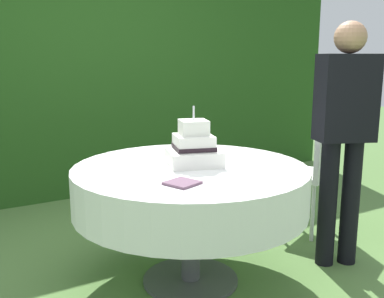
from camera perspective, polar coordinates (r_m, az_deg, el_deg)
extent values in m
plane|color=#547A3D|center=(2.91, -0.20, -16.55)|extent=(20.00, 20.00, 0.00)
cube|color=#234C19|center=(4.75, -14.82, 8.58)|extent=(6.26, 0.60, 2.31)
cylinder|color=#4C4C51|center=(2.91, -0.20, -16.37)|extent=(0.59, 0.59, 0.02)
cylinder|color=#4C4C51|center=(2.76, -0.20, -10.03)|extent=(0.12, 0.12, 0.71)
cylinder|color=brown|center=(2.65, -0.21, -2.60)|extent=(1.37, 1.37, 0.03)
cylinder|color=white|center=(2.68, -0.21, -4.98)|extent=(1.40, 1.40, 0.26)
cube|color=white|center=(2.69, 0.21, -1.03)|extent=(0.39, 0.39, 0.09)
cube|color=white|center=(2.67, 0.21, 0.86)|extent=(0.28, 0.28, 0.09)
cube|color=black|center=(2.67, 0.21, 0.26)|extent=(0.29, 0.29, 0.03)
cube|color=white|center=(2.65, 0.21, 2.78)|extent=(0.20, 0.20, 0.09)
sphere|color=#C6599E|center=(2.80, 1.90, 0.92)|extent=(0.08, 0.08, 0.08)
cylinder|color=silver|center=(2.64, 0.21, 4.66)|extent=(0.01, 0.01, 0.08)
cylinder|color=white|center=(3.14, -1.97, 0.06)|extent=(0.13, 0.13, 0.01)
cylinder|color=white|center=(3.02, 1.01, -0.38)|extent=(0.11, 0.11, 0.01)
cube|color=#6B4C60|center=(2.27, -1.27, -4.39)|extent=(0.19, 0.19, 0.01)
cylinder|color=white|center=(3.91, 12.53, -5.78)|extent=(0.03, 0.03, 0.45)
cylinder|color=white|center=(3.63, 10.49, -7.06)|extent=(0.03, 0.03, 0.45)
cylinder|color=white|center=(3.80, 16.98, -6.52)|extent=(0.03, 0.03, 0.45)
cylinder|color=white|center=(3.51, 15.25, -7.91)|extent=(0.03, 0.03, 0.45)
cube|color=white|center=(3.64, 14.00, -3.13)|extent=(0.53, 0.53, 0.04)
cube|color=white|center=(3.53, 16.87, -0.07)|extent=(0.38, 0.20, 0.40)
cylinder|color=black|center=(3.17, 19.67, -6.51)|extent=(0.12, 0.12, 0.85)
cylinder|color=black|center=(3.10, 17.03, -6.74)|extent=(0.12, 0.12, 0.85)
cube|color=black|center=(3.00, 19.21, 6.21)|extent=(0.41, 0.32, 0.55)
sphere|color=#A87A5B|center=(2.99, 19.70, 13.37)|extent=(0.20, 0.20, 0.20)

